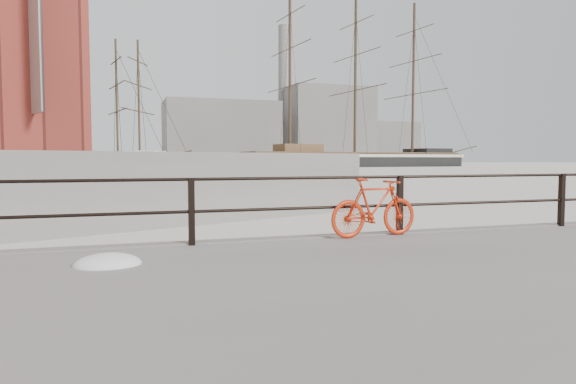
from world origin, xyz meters
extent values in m
plane|color=white|center=(0.00, 0.00, 0.00)|extent=(400.00, 400.00, 0.00)
imported|color=red|center=(-4.03, -0.25, 0.84)|extent=(1.63, 0.41, 0.97)
ellipsoid|color=white|center=(-8.16, -1.28, 0.49)|extent=(0.80, 0.63, 0.29)
cube|color=gray|center=(20.00, 140.00, 9.00)|extent=(32.00, 18.00, 18.00)
cube|color=gray|center=(55.00, 145.00, 12.00)|extent=(26.00, 20.00, 24.00)
cube|color=gray|center=(78.00, 150.00, 7.00)|extent=(20.00, 16.00, 14.00)
cylinder|color=gray|center=(42.00, 150.00, 22.00)|extent=(2.80, 2.80, 44.00)
camera|label=1|loc=(-8.00, -7.78, 1.63)|focal=32.00mm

